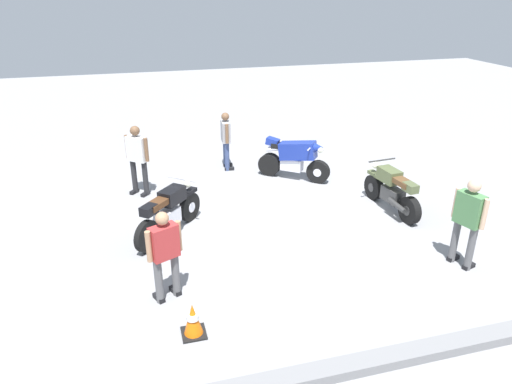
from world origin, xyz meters
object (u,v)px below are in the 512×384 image
motorcycle_olive_vintage (392,191)px  traffic_cone (193,320)px  person_in_gray_shirt (226,138)px  motorcycle_black_cruiser (168,212)px  motorcycle_blue_sportbike (294,158)px  person_in_green_shirt (468,218)px  person_in_red_shirt (165,252)px  person_in_white_shirt (137,156)px

motorcycle_olive_vintage → traffic_cone: size_ratio=3.69×
person_in_gray_shirt → traffic_cone: person_in_gray_shirt is taller
motorcycle_black_cruiser → motorcycle_blue_sportbike: (-3.49, -2.22, 0.07)m
motorcycle_olive_vintage → person_in_green_shirt: (-0.05, 2.39, 0.48)m
motorcycle_olive_vintage → person_in_red_shirt: size_ratio=1.24×
person_in_white_shirt → person_in_gray_shirt: 2.66m
traffic_cone → motorcycle_olive_vintage: bearing=-149.0°
motorcycle_blue_sportbike → person_in_red_shirt: size_ratio=1.04×
person_in_red_shirt → traffic_cone: 1.19m
motorcycle_olive_vintage → motorcycle_blue_sportbike: bearing=26.5°
motorcycle_black_cruiser → person_in_red_shirt: 2.20m
motorcycle_olive_vintage → person_in_white_shirt: (5.43, -2.47, 0.50)m
motorcycle_black_cruiser → motorcycle_olive_vintage: bearing=-50.2°
person_in_gray_shirt → person_in_green_shirt: bearing=-58.4°
motorcycle_black_cruiser → person_in_gray_shirt: person_in_gray_shirt is taller
motorcycle_blue_sportbike → traffic_cone: bearing=-83.8°
person_in_red_shirt → person_in_gray_shirt: bearing=-45.4°
motorcycle_black_cruiser → person_in_white_shirt: person_in_white_shirt is taller
motorcycle_black_cruiser → motorcycle_blue_sportbike: bearing=-15.7°
person_in_gray_shirt → person_in_white_shirt: bearing=-150.2°
motorcycle_olive_vintage → person_in_red_shirt: bearing=105.6°
motorcycle_blue_sportbike → person_in_green_shirt: (-1.53, 4.78, 0.38)m
person_in_white_shirt → traffic_cone: (-0.49, 5.44, -0.73)m
motorcycle_blue_sportbike → person_in_gray_shirt: (1.55, -1.23, 0.30)m
motorcycle_blue_sportbike → traffic_cone: (3.46, 5.35, -0.33)m
motorcycle_black_cruiser → traffic_cone: bearing=-137.7°
traffic_cone → motorcycle_blue_sportbike: bearing=-122.9°
person_in_green_shirt → person_in_white_shirt: bearing=121.9°
motorcycle_olive_vintage → person_in_red_shirt: (5.20, 1.98, 0.39)m
motorcycle_black_cruiser → person_in_gray_shirt: bearing=12.6°
person_in_gray_shirt → traffic_cone: 6.88m
motorcycle_olive_vintage → motorcycle_blue_sportbike: (1.48, -2.39, 0.11)m
person_in_red_shirt → motorcycle_olive_vintage: bearing=-93.4°
person_in_green_shirt → traffic_cone: 5.07m
person_in_green_shirt → person_in_white_shirt: person_in_white_shirt is taller
person_in_white_shirt → person_in_red_shirt: (-0.23, 4.45, -0.11)m
motorcycle_olive_vintage → person_in_gray_shirt: person_in_gray_shirt is taller
person_in_gray_shirt → traffic_cone: bearing=-101.8°
motorcycle_blue_sportbike → person_in_white_shirt: (3.95, -0.08, 0.39)m
motorcycle_olive_vintage → person_in_green_shirt: person_in_green_shirt is taller
motorcycle_olive_vintage → person_in_gray_shirt: 4.74m
person_in_white_shirt → person_in_gray_shirt: bearing=155.9°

